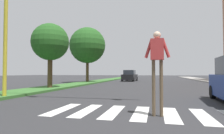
{
  "coord_description": "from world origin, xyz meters",
  "views": [
    {
      "loc": [
        0.46,
        2.01,
        1.27
      ],
      "look_at": [
        -3.78,
        19.92,
        1.85
      ],
      "focal_mm": 29.65,
      "sensor_mm": 36.0,
      "label": 1
    }
  ],
  "objects_px": {
    "traffic_light_gantry": "(50,6)",
    "pedestrian_performer": "(157,59)",
    "tree_far": "(87,45)",
    "sedan_midblock": "(130,76)",
    "tree_mid": "(50,42)"
  },
  "relations": [
    {
      "from": "traffic_light_gantry",
      "to": "pedestrian_performer",
      "type": "bearing_deg",
      "value": -22.22
    },
    {
      "from": "tree_far",
      "to": "pedestrian_performer",
      "type": "xyz_separation_m",
      "value": [
        8.53,
        -16.61,
        -3.12
      ]
    },
    {
      "from": "traffic_light_gantry",
      "to": "pedestrian_performer",
      "type": "xyz_separation_m",
      "value": [
        4.77,
        -1.95,
        -2.68
      ]
    },
    {
      "from": "pedestrian_performer",
      "to": "sedan_midblock",
      "type": "relative_size",
      "value": 0.54
    },
    {
      "from": "traffic_light_gantry",
      "to": "pedestrian_performer",
      "type": "height_order",
      "value": "traffic_light_gantry"
    },
    {
      "from": "tree_far",
      "to": "traffic_light_gantry",
      "type": "xyz_separation_m",
      "value": [
        3.76,
        -14.66,
        -0.44
      ]
    },
    {
      "from": "tree_mid",
      "to": "traffic_light_gantry",
      "type": "xyz_separation_m",
      "value": [
        3.2,
        -5.2,
        0.71
      ]
    },
    {
      "from": "traffic_light_gantry",
      "to": "pedestrian_performer",
      "type": "distance_m",
      "value": 5.81
    },
    {
      "from": "tree_far",
      "to": "traffic_light_gantry",
      "type": "height_order",
      "value": "tree_far"
    },
    {
      "from": "tree_mid",
      "to": "traffic_light_gantry",
      "type": "bearing_deg",
      "value": -58.41
    },
    {
      "from": "tree_mid",
      "to": "traffic_light_gantry",
      "type": "distance_m",
      "value": 6.14
    },
    {
      "from": "tree_mid",
      "to": "sedan_midblock",
      "type": "bearing_deg",
      "value": 75.82
    },
    {
      "from": "tree_mid",
      "to": "tree_far",
      "type": "distance_m",
      "value": 9.54
    },
    {
      "from": "traffic_light_gantry",
      "to": "tree_mid",
      "type": "bearing_deg",
      "value": 121.59
    },
    {
      "from": "tree_mid",
      "to": "tree_far",
      "type": "xyz_separation_m",
      "value": [
        -0.56,
        9.46,
        1.15
      ]
    }
  ]
}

